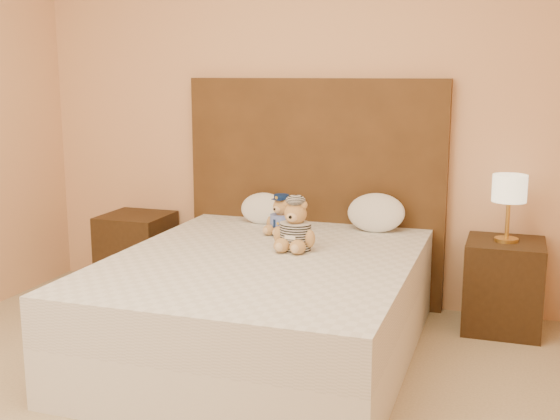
{
  "coord_description": "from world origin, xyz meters",
  "views": [
    {
      "loc": [
        1.26,
        -2.27,
        1.54
      ],
      "look_at": [
        0.01,
        1.45,
        0.76
      ],
      "focal_mm": 45.0,
      "sensor_mm": 36.0,
      "label": 1
    }
  ],
  "objects_px": {
    "lamp": "(509,192)",
    "pillow_left": "(263,207)",
    "teddy_prisoner": "(295,225)",
    "pillow_right": "(376,211)",
    "nightstand_right": "(503,286)",
    "teddy_police": "(281,215)",
    "nightstand_left": "(137,252)",
    "bed": "(263,305)"
  },
  "relations": [
    {
      "from": "pillow_left",
      "to": "nightstand_right",
      "type": "bearing_deg",
      "value": -1.11
    },
    {
      "from": "lamp",
      "to": "pillow_right",
      "type": "height_order",
      "value": "lamp"
    },
    {
      "from": "nightstand_left",
      "to": "pillow_left",
      "type": "xyz_separation_m",
      "value": [
        0.95,
        0.03,
        0.38
      ]
    },
    {
      "from": "lamp",
      "to": "pillow_left",
      "type": "height_order",
      "value": "lamp"
    },
    {
      "from": "bed",
      "to": "pillow_left",
      "type": "distance_m",
      "value": 0.96
    },
    {
      "from": "teddy_police",
      "to": "nightstand_right",
      "type": "bearing_deg",
      "value": 32.68
    },
    {
      "from": "lamp",
      "to": "pillow_right",
      "type": "relative_size",
      "value": 1.09
    },
    {
      "from": "nightstand_right",
      "to": "lamp",
      "type": "height_order",
      "value": "lamp"
    },
    {
      "from": "teddy_prisoner",
      "to": "teddy_police",
      "type": "bearing_deg",
      "value": 124.31
    },
    {
      "from": "pillow_right",
      "to": "lamp",
      "type": "bearing_deg",
      "value": -2.17
    },
    {
      "from": "bed",
      "to": "nightstand_right",
      "type": "bearing_deg",
      "value": 32.62
    },
    {
      "from": "bed",
      "to": "nightstand_right",
      "type": "xyz_separation_m",
      "value": [
        1.25,
        0.8,
        -0.0
      ]
    },
    {
      "from": "teddy_police",
      "to": "bed",
      "type": "bearing_deg",
      "value": -59.8
    },
    {
      "from": "lamp",
      "to": "teddy_police",
      "type": "bearing_deg",
      "value": -169.35
    },
    {
      "from": "nightstand_left",
      "to": "nightstand_right",
      "type": "bearing_deg",
      "value": 0.0
    },
    {
      "from": "lamp",
      "to": "nightstand_right",
      "type": "bearing_deg",
      "value": 0.0
    },
    {
      "from": "pillow_left",
      "to": "pillow_right",
      "type": "bearing_deg",
      "value": 0.0
    },
    {
      "from": "nightstand_left",
      "to": "pillow_right",
      "type": "height_order",
      "value": "pillow_right"
    },
    {
      "from": "nightstand_right",
      "to": "teddy_police",
      "type": "xyz_separation_m",
      "value": [
        -1.33,
        -0.25,
        0.4
      ]
    },
    {
      "from": "bed",
      "to": "lamp",
      "type": "relative_size",
      "value": 5.0
    },
    {
      "from": "nightstand_right",
      "to": "teddy_prisoner",
      "type": "relative_size",
      "value": 1.88
    },
    {
      "from": "lamp",
      "to": "teddy_prisoner",
      "type": "xyz_separation_m",
      "value": [
        -1.13,
        -0.6,
        -0.15
      ]
    },
    {
      "from": "nightstand_left",
      "to": "teddy_prisoner",
      "type": "distance_m",
      "value": 1.55
    },
    {
      "from": "pillow_left",
      "to": "pillow_right",
      "type": "xyz_separation_m",
      "value": [
        0.76,
        0.0,
        0.02
      ]
    },
    {
      "from": "nightstand_left",
      "to": "nightstand_right",
      "type": "distance_m",
      "value": 2.5
    },
    {
      "from": "nightstand_right",
      "to": "pillow_left",
      "type": "relative_size",
      "value": 1.79
    },
    {
      "from": "nightstand_left",
      "to": "lamp",
      "type": "relative_size",
      "value": 1.38
    },
    {
      "from": "teddy_police",
      "to": "pillow_left",
      "type": "height_order",
      "value": "teddy_police"
    },
    {
      "from": "lamp",
      "to": "pillow_left",
      "type": "xyz_separation_m",
      "value": [
        -1.55,
        0.03,
        -0.19
      ]
    },
    {
      "from": "bed",
      "to": "teddy_police",
      "type": "height_order",
      "value": "teddy_police"
    },
    {
      "from": "bed",
      "to": "nightstand_left",
      "type": "xyz_separation_m",
      "value": [
        -1.25,
        0.8,
        -0.0
      ]
    },
    {
      "from": "pillow_right",
      "to": "pillow_left",
      "type": "bearing_deg",
      "value": 180.0
    },
    {
      "from": "pillow_left",
      "to": "lamp",
      "type": "bearing_deg",
      "value": -1.11
    },
    {
      "from": "teddy_police",
      "to": "teddy_prisoner",
      "type": "xyz_separation_m",
      "value": [
        0.2,
        -0.35,
        0.02
      ]
    },
    {
      "from": "bed",
      "to": "pillow_right",
      "type": "relative_size",
      "value": 5.47
    },
    {
      "from": "lamp",
      "to": "teddy_prisoner",
      "type": "height_order",
      "value": "lamp"
    },
    {
      "from": "nightstand_right",
      "to": "pillow_right",
      "type": "xyz_separation_m",
      "value": [
        -0.79,
        0.03,
        0.4
      ]
    },
    {
      "from": "nightstand_left",
      "to": "nightstand_right",
      "type": "xyz_separation_m",
      "value": [
        2.5,
        0.0,
        0.0
      ]
    },
    {
      "from": "lamp",
      "to": "teddy_prisoner",
      "type": "relative_size",
      "value": 1.37
    },
    {
      "from": "nightstand_right",
      "to": "lamp",
      "type": "relative_size",
      "value": 1.38
    },
    {
      "from": "teddy_prisoner",
      "to": "pillow_left",
      "type": "relative_size",
      "value": 0.95
    },
    {
      "from": "bed",
      "to": "pillow_left",
      "type": "height_order",
      "value": "pillow_left"
    }
  ]
}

